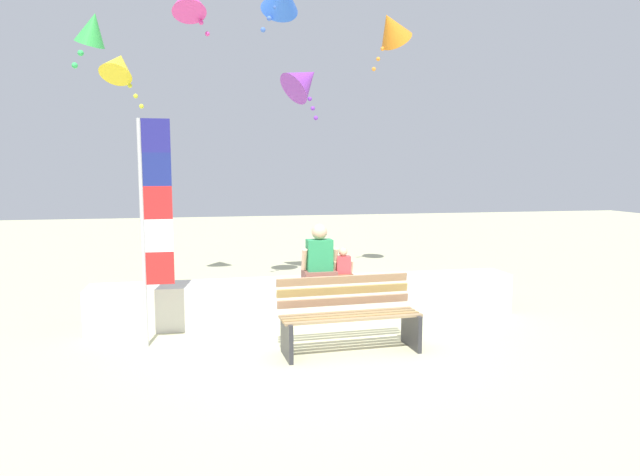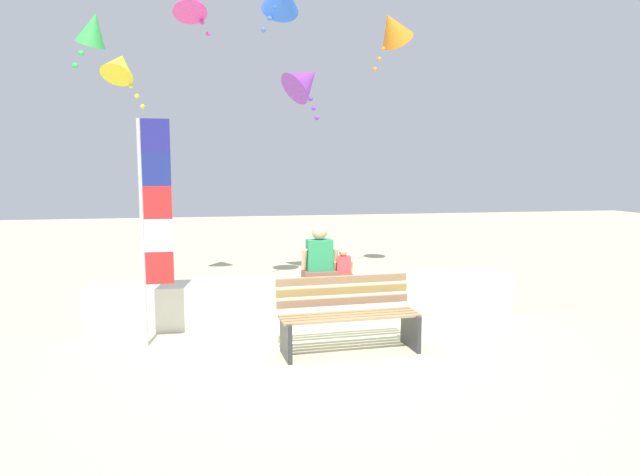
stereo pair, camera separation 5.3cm
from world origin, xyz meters
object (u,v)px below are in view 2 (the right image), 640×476
object	(u,v)px
flag_banner	(152,215)
kite_purple	(305,81)
park_bench	(348,317)
person_child	(343,266)
kite_green	(93,30)
kite_magenta	(189,0)
person_adult	(319,258)
kite_orange	(393,28)
kite_yellow	(120,66)

from	to	relation	value
flag_banner	kite_purple	world-z (taller)	kite_purple
park_bench	person_child	world-z (taller)	person_child
person_child	kite_green	bearing A→B (deg)	168.76
kite_magenta	person_adult	bearing A→B (deg)	-51.21
park_bench	kite_green	xyz separation A→B (m)	(-3.15, 2.16, 3.71)
park_bench	flag_banner	world-z (taller)	flag_banner
person_child	kite_purple	size ratio (longest dim) A/B	0.38
person_child	flag_banner	distance (m)	2.86
kite_orange	kite_yellow	world-z (taller)	kite_orange
person_adult	kite_yellow	size ratio (longest dim) A/B	0.73
kite_orange	kite_magenta	bearing A→B (deg)	-172.37
flag_banner	kite_orange	size ratio (longest dim) A/B	2.37
person_child	kite_green	world-z (taller)	kite_green
kite_purple	kite_yellow	bearing A→B (deg)	177.93
person_adult	person_child	distance (m)	0.38
kite_magenta	flag_banner	bearing A→B (deg)	-98.51
flag_banner	kite_purple	bearing A→B (deg)	54.79
flag_banner	kite_orange	bearing A→B (deg)	40.20
kite_orange	kite_yellow	bearing A→B (deg)	178.57
kite_purple	kite_green	world-z (taller)	kite_green
flag_banner	kite_green	xyz separation A→B (m)	(-0.84, 1.51, 2.49)
person_child	kite_orange	xyz separation A→B (m)	(1.61, 2.73, 4.08)
person_adult	kite_yellow	distance (m)	5.20
person_adult	kite_magenta	bearing A→B (deg)	128.79
kite_orange	kite_magenta	xyz separation A→B (m)	(-3.75, -0.50, 0.16)
kite_orange	park_bench	bearing A→B (deg)	-114.37
person_child	kite_purple	world-z (taller)	kite_purple
person_adult	kite_orange	size ratio (longest dim) A/B	0.69
person_child	flag_banner	world-z (taller)	flag_banner
flag_banner	kite_orange	distance (m)	6.39
park_bench	kite_yellow	xyz separation A→B (m)	(-3.10, 4.32, 3.60)
person_child	kite_yellow	xyz separation A→B (m)	(-3.39, 2.85, 3.24)
person_adult	kite_orange	distance (m)	5.18
kite_magenta	kite_yellow	size ratio (longest dim) A/B	0.86
kite_orange	kite_green	distance (m)	5.50
park_bench	person_child	bearing A→B (deg)	78.80
park_bench	kite_yellow	bearing A→B (deg)	125.65
flag_banner	kite_green	distance (m)	3.04
kite_orange	kite_yellow	xyz separation A→B (m)	(-5.00, 0.13, -0.85)
flag_banner	kite_yellow	world-z (taller)	kite_yellow
person_child	park_bench	bearing A→B (deg)	-101.20
park_bench	kite_purple	bearing A→B (deg)	87.18
person_adult	flag_banner	size ratio (longest dim) A/B	0.29
kite_purple	kite_orange	distance (m)	1.98
kite_yellow	kite_green	bearing A→B (deg)	-91.31
park_bench	kite_orange	bearing A→B (deg)	65.63
person_adult	kite_purple	bearing A→B (deg)	84.38
kite_purple	kite_orange	xyz separation A→B (m)	(1.69, -0.01, 1.02)
kite_yellow	kite_green	xyz separation A→B (m)	(-0.05, -2.17, 0.11)
kite_orange	flag_banner	bearing A→B (deg)	-139.80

